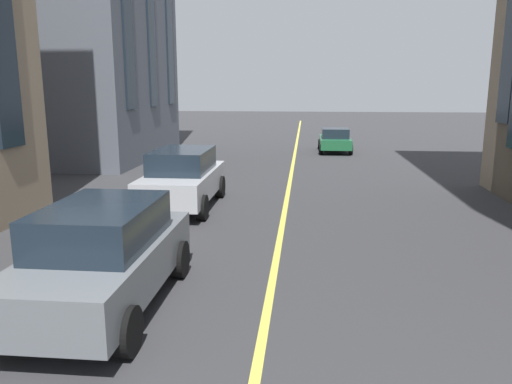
{
  "coord_description": "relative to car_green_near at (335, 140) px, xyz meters",
  "views": [
    {
      "loc": [
        3.39,
        -0.61,
        3.87
      ],
      "look_at": [
        14.3,
        0.47,
        1.54
      ],
      "focal_mm": 35.26,
      "sensor_mm": 36.0,
      "label": 1
    }
  ],
  "objects": [
    {
      "name": "car_grey_far",
      "position": [
        -21.96,
        5.18,
        0.27
      ],
      "size": [
        4.7,
        2.14,
        1.88
      ],
      "color": "slate",
      "rests_on": "ground_plane"
    },
    {
      "name": "lane_centre_line",
      "position": [
        -13.39,
        2.33,
        -0.7
      ],
      "size": [
        80.0,
        0.16,
        0.01
      ],
      "color": "#D8C64C",
      "rests_on": "ground_plane"
    },
    {
      "name": "car_green_near",
      "position": [
        0.0,
        0.0,
        0.0
      ],
      "size": [
        3.9,
        1.89,
        1.4
      ],
      "color": "#1E6038",
      "rests_on": "ground_plane"
    },
    {
      "name": "car_silver_trailing",
      "position": [
        -14.44,
        5.62,
        0.27
      ],
      "size": [
        4.7,
        2.14,
        1.88
      ],
      "color": "#B7BABF",
      "rests_on": "ground_plane"
    }
  ]
}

